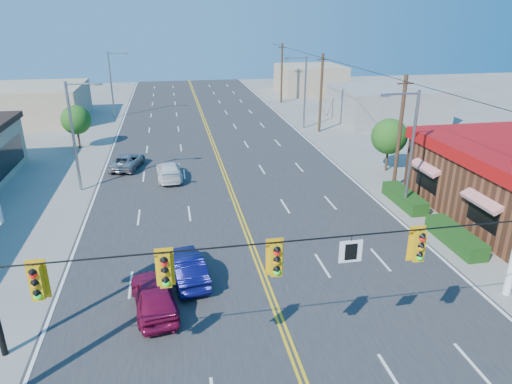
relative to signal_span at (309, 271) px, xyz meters
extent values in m
cube|color=#2D2D30|center=(0.12, 20.00, -4.86)|extent=(20.00, 120.00, 0.06)
cylinder|color=black|center=(0.12, 0.00, 1.11)|extent=(24.00, 0.05, 0.05)
cube|color=white|center=(1.32, 0.00, 0.56)|extent=(0.75, 0.04, 0.75)
cube|color=#D89E0C|center=(-7.88, 0.00, 0.54)|extent=(0.55, 0.34, 1.25)
cube|color=#D89E0C|center=(-4.38, 0.00, 0.54)|extent=(0.55, 0.34, 1.25)
cube|color=#D89E0C|center=(-1.08, 0.00, 0.54)|extent=(0.55, 0.34, 1.25)
cube|color=#D89E0C|center=(3.62, 0.00, 0.54)|extent=(0.55, 0.34, 1.25)
cube|color=#194214|center=(11.62, 12.00, -4.44)|extent=(1.20, 9.00, 0.90)
cylinder|color=gray|center=(11.12, 14.00, -0.89)|extent=(0.20, 0.20, 8.00)
cylinder|color=gray|center=(10.02, 14.00, 2.91)|extent=(2.20, 0.12, 0.12)
cube|color=gray|center=(8.92, 14.00, 2.86)|extent=(0.50, 0.25, 0.15)
cylinder|color=gray|center=(11.12, 38.00, -0.89)|extent=(0.20, 0.20, 8.00)
cylinder|color=gray|center=(10.02, 38.00, 2.91)|extent=(2.20, 0.12, 0.12)
cube|color=gray|center=(8.92, 38.00, 2.86)|extent=(0.50, 0.25, 0.15)
cylinder|color=gray|center=(-10.88, 22.00, -0.89)|extent=(0.20, 0.20, 8.00)
cylinder|color=gray|center=(-9.78, 22.00, 2.91)|extent=(2.20, 0.12, 0.12)
cube|color=gray|center=(-8.68, 22.00, 2.86)|extent=(0.50, 0.25, 0.15)
cylinder|color=gray|center=(-10.88, 48.00, -0.89)|extent=(0.20, 0.20, 8.00)
cylinder|color=gray|center=(-9.78, 48.00, 2.91)|extent=(2.20, 0.12, 0.12)
cube|color=gray|center=(-8.68, 48.00, 2.86)|extent=(0.50, 0.25, 0.15)
cylinder|color=#47301E|center=(12.32, 18.00, -0.69)|extent=(0.28, 0.28, 8.40)
cylinder|color=#47301E|center=(12.32, 36.00, -0.69)|extent=(0.28, 0.28, 8.40)
cylinder|color=#47301E|center=(12.32, 54.00, -0.69)|extent=(0.28, 0.28, 8.40)
cylinder|color=#47301E|center=(13.62, 22.00, -3.84)|extent=(0.20, 0.20, 2.10)
sphere|color=#235B19|center=(13.62, 22.00, -1.95)|extent=(2.94, 2.94, 2.94)
cylinder|color=#47301E|center=(-12.88, 34.00, -3.89)|extent=(0.20, 0.20, 2.00)
sphere|color=#235B19|center=(-12.88, 34.00, -2.09)|extent=(2.80, 2.80, 2.80)
cube|color=gray|center=(22.12, 40.00, -2.89)|extent=(12.00, 10.00, 4.00)
cube|color=tan|center=(-19.88, 48.00, -2.79)|extent=(11.00, 12.00, 4.20)
cube|color=tan|center=(19.12, 62.00, -2.69)|extent=(10.00, 10.00, 4.40)
imported|color=maroon|center=(-5.18, 5.77, -4.14)|extent=(2.42, 4.60, 1.49)
imported|color=#0D0E4C|center=(-3.65, 7.98, -4.19)|extent=(2.13, 4.42, 1.40)
imported|color=white|center=(-4.32, 23.16, -4.21)|extent=(2.11, 4.71, 1.34)
imported|color=#97979B|center=(-7.80, 26.53, -4.26)|extent=(3.13, 4.90, 1.26)
camera|label=1|loc=(-3.92, -11.77, 7.50)|focal=32.00mm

